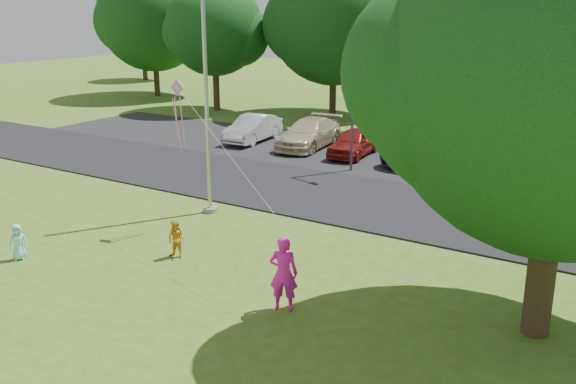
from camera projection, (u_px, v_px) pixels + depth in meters
The scene contains 13 objects.
ground at pixel (194, 285), 16.78m from camera, with size 120.00×120.00×0.00m, color #3F631A.
park_road at pixel (351, 198), 24.06m from camera, with size 60.00×6.00×0.06m, color black.
parking_strip at pixel (415, 163), 29.33m from camera, with size 42.00×7.00×0.06m, color black.
flagpole at pixel (206, 94), 21.43m from camera, with size 0.50×0.50×10.00m.
street_lamp at pixel (357, 98), 26.92m from camera, with size 1.49×0.55×5.40m.
trash_can at pixel (448, 181), 24.67m from camera, with size 0.64×0.64×1.01m.
big_tree at pixel (558, 79), 12.75m from camera, with size 8.46×7.60×9.61m.
tree_row at pixel (511, 29), 33.97m from camera, with size 64.35×11.94×10.88m.
parked_cars at pixel (407, 147), 29.36m from camera, with size 19.51×5.07×1.42m.
woman at pixel (284, 273), 15.21m from camera, with size 0.68×0.45×1.87m, color #FF21B3.
child_yellow at pixel (176, 239), 18.42m from camera, with size 0.55×0.43×1.13m, color gold.
child_blue at pixel (18, 242), 18.32m from camera, with size 0.51×0.33×1.05m, color #A6F2FF.
kite at pixel (180, 105), 19.57m from camera, with size 6.09×3.28×2.75m.
Camera 1 is at (10.30, -11.69, 7.12)m, focal length 40.00 mm.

